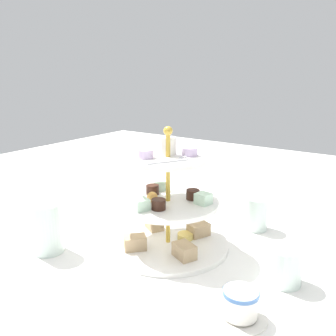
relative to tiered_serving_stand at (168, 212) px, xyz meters
name	(u,v)px	position (x,y,z in m)	size (l,w,h in m)	color
ground_plane	(168,246)	(0.00, 0.00, -0.08)	(2.40, 2.40, 0.00)	white
tiered_serving_stand	(168,212)	(0.00, 0.00, 0.00)	(0.28, 0.28, 0.28)	white
water_glass_tall_right	(47,228)	(-0.17, 0.20, -0.03)	(0.07, 0.07, 0.11)	silver
water_glass_short_left	(285,265)	(0.00, -0.27, -0.05)	(0.06, 0.06, 0.07)	silver
teacup_with_saucer	(240,305)	(-0.14, -0.24, -0.06)	(0.09, 0.09, 0.05)	white
butter_knife_left	(141,200)	(0.20, 0.24, -0.08)	(0.17, 0.01, 0.00)	silver
butter_knife_right	(93,335)	(-0.31, -0.07, -0.08)	(0.17, 0.01, 0.00)	silver
water_glass_mid_back	(256,213)	(0.20, -0.13, -0.04)	(0.06, 0.06, 0.08)	silver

